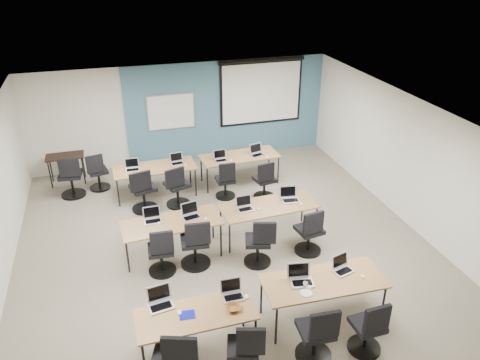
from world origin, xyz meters
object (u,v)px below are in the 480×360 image
object	(u,v)px
task_chair_6	(259,246)
task_chair_7	(310,235)
projector_screen	(261,88)
laptop_2	(301,278)
task_chair_9	(177,190)
training_table_back_right	(240,157)
spare_chair_b	(71,180)
training_table_mid_left	(171,224)
training_table_mid_right	(268,207)
laptop_10	(221,158)
laptop_5	(191,214)
utility_table	(65,159)
laptop_0	(160,301)
laptop_6	(245,206)
whiteboard	(171,112)
task_chair_1	(245,354)
spare_chair_a	(98,175)
training_table_back_left	(155,169)
laptop_1	(232,292)
task_chair_5	(196,247)
laptop_4	(152,217)
laptop_8	(132,167)
task_chair_11	(265,183)
training_table_front_left	(196,316)
task_chair_4	(162,255)
laptop_7	(289,197)
task_chair_8	(143,194)
task_chair_3	(369,331)
task_chair_2	(317,337)
task_chair_10	(226,183)
laptop_9	(177,161)

from	to	relation	value
task_chair_6	task_chair_7	xyz separation A→B (m)	(1.04, 0.06, 0.00)
projector_screen	task_chair_7	world-z (taller)	projector_screen
laptop_2	task_chair_9	bearing A→B (deg)	117.08
training_table_back_right	spare_chair_b	xyz separation A→B (m)	(-4.02, 0.41, -0.25)
training_table_mid_left	training_table_mid_right	bearing A→B (deg)	-1.51
laptop_2	laptop_10	xyz separation A→B (m)	(-0.05, 4.76, -0.01)
laptop_5	utility_table	size ratio (longest dim) A/B	0.38
laptop_5	training_table_mid_left	bearing A→B (deg)	-178.17
laptop_0	task_chair_9	distance (m)	4.14
laptop_6	spare_chair_b	distance (m)	4.48
training_table_mid_right	spare_chair_b	world-z (taller)	spare_chair_b
whiteboard	training_table_mid_right	world-z (taller)	whiteboard
laptop_10	utility_table	world-z (taller)	laptop_10
task_chair_1	task_chair_7	xyz separation A→B (m)	(2.05, 2.41, 0.02)
projector_screen	laptop_2	distance (m)	6.82
spare_chair_a	training_table_mid_left	bearing A→B (deg)	-78.77
training_table_mid_right	laptop_2	world-z (taller)	laptop_2
training_table_mid_right	training_table_back_left	size ratio (longest dim) A/B	1.01
laptop_1	task_chair_5	size ratio (longest dim) A/B	0.31
training_table_back_left	laptop_5	xyz separation A→B (m)	(0.38, -2.43, 0.11)
task_chair_9	laptop_1	bearing A→B (deg)	-105.97
training_table_back_right	laptop_4	distance (m)	3.44
laptop_8	task_chair_11	xyz separation A→B (m)	(2.93, -0.95, -0.39)
training_table_front_left	task_chair_6	world-z (taller)	task_chair_6
task_chair_4	laptop_7	bearing A→B (deg)	18.59
task_chair_5	spare_chair_b	distance (m)	4.17
task_chair_8	utility_table	distance (m)	2.58
task_chair_8	laptop_4	bearing A→B (deg)	-102.22
training_table_mid_left	task_chair_5	size ratio (longest dim) A/B	1.80
task_chair_8	spare_chair_a	world-z (taller)	task_chair_8
task_chair_9	training_table_front_left	bearing A→B (deg)	-113.93
task_chair_3	laptop_10	distance (m)	5.77
task_chair_4	task_chair_5	xyz separation A→B (m)	(0.64, 0.04, 0.02)
laptop_4	training_table_front_left	bearing A→B (deg)	-84.48
laptop_6	training_table_front_left	bearing A→B (deg)	-124.02
task_chair_8	laptop_1	bearing A→B (deg)	-90.87
task_chair_2	task_chair_5	bearing A→B (deg)	117.93
task_chair_2	laptop_5	bearing A→B (deg)	113.23
projector_screen	laptop_10	world-z (taller)	projector_screen
task_chair_6	task_chair_10	world-z (taller)	task_chair_6
training_table_mid_left	task_chair_11	bearing A→B (deg)	29.67
task_chair_4	task_chair_6	bearing A→B (deg)	-3.56
training_table_mid_right	task_chair_1	world-z (taller)	task_chair_1
laptop_6	laptop_9	xyz separation A→B (m)	(-0.92, 2.52, -0.00)
task_chair_11	laptop_5	bearing A→B (deg)	-154.70
training_table_back_left	laptop_10	size ratio (longest dim) A/B	6.19
laptop_1	laptop_6	xyz separation A→B (m)	(0.93, 2.39, 0.00)
training_table_back_left	laptop_6	distance (m)	2.85
task_chair_3	task_chair_9	distance (m)	5.43
training_table_back_left	spare_chair_a	bearing A→B (deg)	151.74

